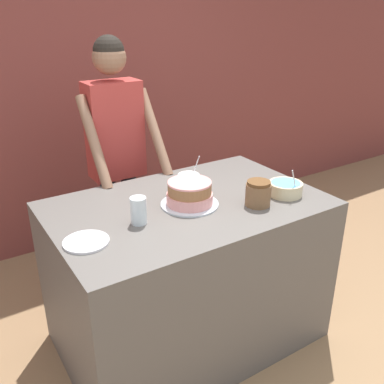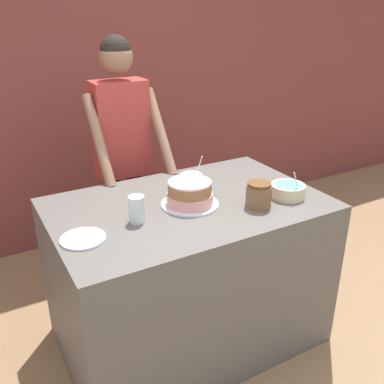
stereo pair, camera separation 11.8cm
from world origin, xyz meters
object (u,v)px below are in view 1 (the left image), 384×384
Objects in this scene: frosting_bowl_blue at (285,188)px; ceramic_plate at (86,242)px; drinking_glass at (139,211)px; cake at (190,194)px; frosting_bowl_white at (189,178)px; person_baker at (116,141)px; stoneware_jar at (258,193)px.

frosting_bowl_blue reaches higher than ceramic_plate.
cake is at bearing 7.45° from drinking_glass.
frosting_bowl_white is at bearing 32.01° from drinking_glass.
person_baker is at bearing 95.08° from cake.
drinking_glass is (-0.87, 0.14, 0.03)m from frosting_bowl_blue.
cake is 0.31m from frosting_bowl_white.
frosting_bowl_white is 0.86m from ceramic_plate.
cake reaches higher than ceramic_plate.
frosting_bowl_white is 0.87× the size of ceramic_plate.
stoneware_jar is at bearing -6.77° from ceramic_plate.
stoneware_jar is (0.93, -0.11, 0.06)m from ceramic_plate.
drinking_glass reaches higher than cake.
frosting_bowl_white reaches higher than frosting_bowl_blue.
person_baker is 12.75× the size of drinking_glass.
cake is 0.63m from ceramic_plate.
cake is 0.57m from frosting_bowl_blue.
frosting_bowl_white is 0.57m from drinking_glass.
drinking_glass is at bearing 170.99° from frosting_bowl_blue.
frosting_bowl_white is (0.16, 0.26, -0.03)m from cake.
drinking_glass reaches higher than ceramic_plate.
person_baker is at bearing 110.89° from stoneware_jar.
frosting_bowl_white is 1.34× the size of stoneware_jar.
frosting_bowl_white is at bearing -67.18° from person_baker.
person_baker reaches higher than frosting_bowl_white.
frosting_bowl_white is at bearing 24.21° from ceramic_plate.
frosting_bowl_blue is at bearing -58.36° from person_baker.
frosting_bowl_blue is at bearing -9.01° from drinking_glass.
person_baker is 5.57× the size of cake.
drinking_glass is 1.00× the size of stoneware_jar.
person_baker is 8.33× the size of ceramic_plate.
frosting_bowl_blue is 1.39× the size of stoneware_jar.
drinking_glass is (-0.49, -0.30, 0.04)m from frosting_bowl_white.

